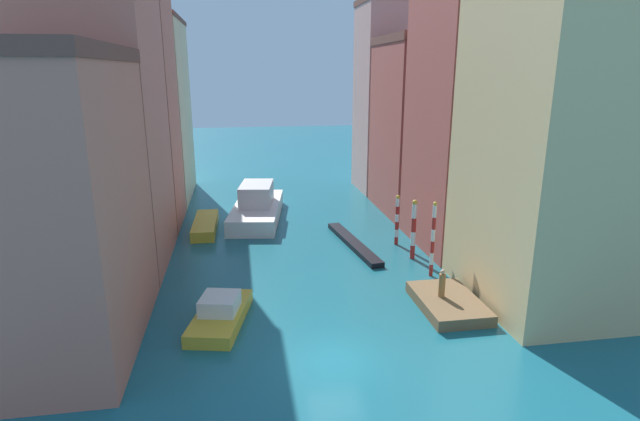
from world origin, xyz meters
TOP-DOWN VIEW (x-y plane):
  - ground_plane at (0.00, 24.50)m, footprint 154.00×154.00m
  - building_left_0 at (-12.89, 3.72)m, footprint 7.77×11.48m
  - building_left_1 at (-12.89, 14.52)m, footprint 7.77×10.05m
  - building_left_2 at (-12.89, 23.46)m, footprint 7.77×7.34m
  - building_left_3 at (-12.89, 33.63)m, footprint 7.77×12.21m
  - building_right_0 at (12.89, 4.68)m, footprint 7.77×10.10m
  - building_right_1 at (12.89, 14.37)m, footprint 7.77×9.15m
  - building_right_2 at (12.89, 24.40)m, footprint 7.77×10.10m
  - building_right_3 at (12.89, 33.50)m, footprint 7.77×7.33m
  - waterfront_dock at (7.18, 4.18)m, footprint 3.21×5.12m
  - person_on_dock at (6.84, 4.39)m, footprint 0.36×0.36m
  - mooring_pole_0 at (7.95, 8.74)m, footprint 0.27×0.27m
  - mooring_pole_1 at (7.80, 11.90)m, footprint 0.36×0.36m
  - mooring_pole_2 at (7.61, 14.99)m, footprint 0.31×0.31m
  - vaporetto_white at (-2.59, 23.65)m, footprint 5.57×11.67m
  - gondola_black at (4.29, 15.22)m, footprint 2.18×9.69m
  - motorboat_0 at (-7.00, 20.99)m, footprint 1.93×6.81m
  - motorboat_1 at (-5.31, 4.51)m, footprint 3.51×5.91m

SIDE VIEW (x-z plane):
  - ground_plane at x=0.00m, z-range 0.00..0.00m
  - gondola_black at x=4.29m, z-range 0.00..0.39m
  - waterfront_dock at x=7.18m, z-range 0.00..0.64m
  - motorboat_0 at x=-7.00m, z-range 0.00..0.87m
  - motorboat_1 at x=-5.31m, z-range -0.22..1.31m
  - vaporetto_white at x=-2.59m, z-range -0.48..2.73m
  - person_on_dock at x=6.84m, z-range 0.58..2.18m
  - mooring_pole_2 at x=7.61m, z-range 0.05..3.92m
  - mooring_pole_1 at x=7.80m, z-range 0.05..4.34m
  - mooring_pole_0 at x=7.95m, z-range 0.04..4.99m
  - building_left_0 at x=-12.89m, z-range 0.01..13.92m
  - building_right_2 at x=12.89m, z-range 0.01..15.85m
  - building_left_3 at x=-12.89m, z-range 0.01..17.90m
  - building_right_3 at x=12.89m, z-range 0.01..20.06m
  - building_left_1 at x=-12.89m, z-range 0.01..20.76m
  - building_right_1 at x=12.89m, z-range 0.02..20.82m
  - building_right_0 at x=12.89m, z-range 0.01..20.83m
  - building_left_2 at x=-12.89m, z-range 0.01..22.10m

